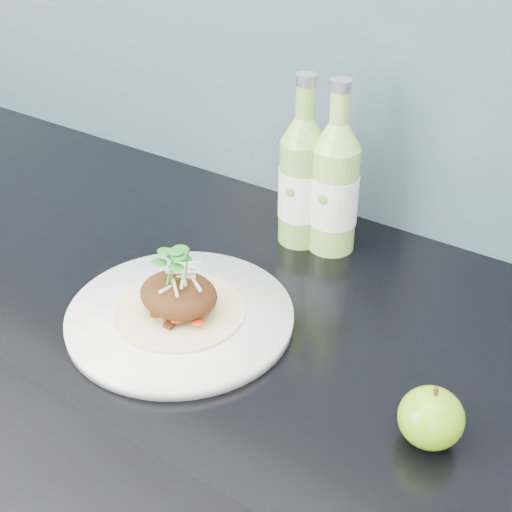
{
  "coord_description": "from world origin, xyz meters",
  "views": [
    {
      "loc": [
        0.39,
        1.03,
        1.48
      ],
      "look_at": [
        -0.04,
        1.65,
        1.0
      ],
      "focal_mm": 50.0,
      "sensor_mm": 36.0,
      "label": 1
    }
  ],
  "objects_px": {
    "dinner_plate": "(180,317)",
    "cider_bottle_left": "(302,181)",
    "cider_bottle_right": "(334,188)",
    "green_apple": "(431,418)"
  },
  "relations": [
    {
      "from": "dinner_plate",
      "to": "cider_bottle_right",
      "type": "bearing_deg",
      "value": 75.35
    },
    {
      "from": "cider_bottle_right",
      "to": "cider_bottle_left",
      "type": "bearing_deg",
      "value": -152.31
    },
    {
      "from": "dinner_plate",
      "to": "cider_bottle_left",
      "type": "relative_size",
      "value": 1.32
    },
    {
      "from": "green_apple",
      "to": "cider_bottle_right",
      "type": "height_order",
      "value": "cider_bottle_right"
    },
    {
      "from": "dinner_plate",
      "to": "cider_bottle_right",
      "type": "distance_m",
      "value": 0.3
    },
    {
      "from": "green_apple",
      "to": "dinner_plate",
      "type": "bearing_deg",
      "value": 177.96
    },
    {
      "from": "dinner_plate",
      "to": "cider_bottle_left",
      "type": "bearing_deg",
      "value": 85.42
    },
    {
      "from": "dinner_plate",
      "to": "green_apple",
      "type": "relative_size",
      "value": 3.93
    },
    {
      "from": "cider_bottle_right",
      "to": "green_apple",
      "type": "bearing_deg",
      "value": -26.23
    },
    {
      "from": "green_apple",
      "to": "cider_bottle_right",
      "type": "distance_m",
      "value": 0.41
    }
  ]
}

